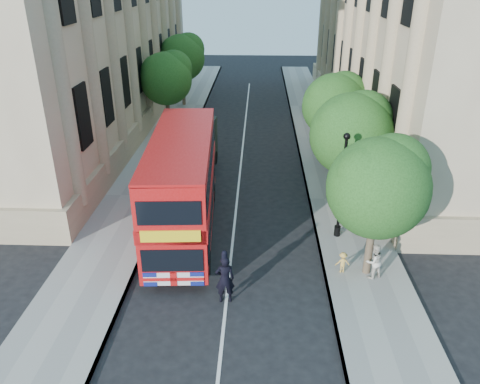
# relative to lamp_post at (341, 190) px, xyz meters

# --- Properties ---
(ground) EXTENTS (120.00, 120.00, 0.00)m
(ground) POSITION_rel_lamp_post_xyz_m (-5.00, -6.00, -2.51)
(ground) COLOR black
(ground) RESTS_ON ground
(pavement_right) EXTENTS (3.50, 80.00, 0.12)m
(pavement_right) POSITION_rel_lamp_post_xyz_m (0.75, 4.00, -2.45)
(pavement_right) COLOR gray
(pavement_right) RESTS_ON ground
(pavement_left) EXTENTS (3.50, 80.00, 0.12)m
(pavement_left) POSITION_rel_lamp_post_xyz_m (-10.75, 4.00, -2.45)
(pavement_left) COLOR gray
(pavement_left) RESTS_ON ground
(building_right) EXTENTS (12.00, 38.00, 18.00)m
(building_right) POSITION_rel_lamp_post_xyz_m (8.80, 18.00, 6.49)
(building_right) COLOR tan
(building_right) RESTS_ON ground
(building_left) EXTENTS (12.00, 38.00, 18.00)m
(building_left) POSITION_rel_lamp_post_xyz_m (-18.80, 18.00, 6.49)
(building_left) COLOR tan
(building_left) RESTS_ON ground
(tree_right_near) EXTENTS (4.00, 4.00, 6.08)m
(tree_right_near) POSITION_rel_lamp_post_xyz_m (0.84, -2.97, 1.74)
(tree_right_near) COLOR #473828
(tree_right_near) RESTS_ON ground
(tree_right_mid) EXTENTS (4.20, 4.20, 6.37)m
(tree_right_mid) POSITION_rel_lamp_post_xyz_m (0.84, 3.03, 1.93)
(tree_right_mid) COLOR #473828
(tree_right_mid) RESTS_ON ground
(tree_right_far) EXTENTS (4.00, 4.00, 6.15)m
(tree_right_far) POSITION_rel_lamp_post_xyz_m (0.84, 9.03, 1.80)
(tree_right_far) COLOR #473828
(tree_right_far) RESTS_ON ground
(tree_left_far) EXTENTS (4.00, 4.00, 6.30)m
(tree_left_far) POSITION_rel_lamp_post_xyz_m (-10.96, 16.03, 1.93)
(tree_left_far) COLOR #473828
(tree_left_far) RESTS_ON ground
(tree_left_back) EXTENTS (4.20, 4.20, 6.65)m
(tree_left_back) POSITION_rel_lamp_post_xyz_m (-10.96, 24.03, 2.20)
(tree_left_back) COLOR #473828
(tree_left_back) RESTS_ON ground
(lamp_post) EXTENTS (0.32, 0.32, 5.16)m
(lamp_post) POSITION_rel_lamp_post_xyz_m (0.00, 0.00, 0.00)
(lamp_post) COLOR black
(lamp_post) RESTS_ON pavement_right
(double_decker_bus) EXTENTS (3.34, 10.37, 4.72)m
(double_decker_bus) POSITION_rel_lamp_post_xyz_m (-7.38, 0.31, 0.10)
(double_decker_bus) COLOR #B00C0C
(double_decker_bus) RESTS_ON ground
(box_van) EXTENTS (2.68, 5.60, 3.11)m
(box_van) POSITION_rel_lamp_post_xyz_m (-7.91, 7.43, -0.99)
(box_van) COLOR black
(box_van) RESTS_ON ground
(police_constable) EXTENTS (0.80, 0.59, 2.03)m
(police_constable) POSITION_rel_lamp_post_xyz_m (-5.04, -5.00, -1.49)
(police_constable) COLOR black
(police_constable) RESTS_ON ground
(woman_pedestrian) EXTENTS (0.92, 0.83, 1.54)m
(woman_pedestrian) POSITION_rel_lamp_post_xyz_m (0.96, -3.36, -1.62)
(woman_pedestrian) COLOR beige
(woman_pedestrian) RESTS_ON pavement_right
(child_a) EXTENTS (0.72, 0.56, 1.14)m
(child_a) POSITION_rel_lamp_post_xyz_m (1.66, -0.05, -1.82)
(child_a) COLOR orange
(child_a) RESTS_ON pavement_right
(child_b) EXTENTS (0.63, 0.39, 0.94)m
(child_b) POSITION_rel_lamp_post_xyz_m (-0.24, -3.03, -1.92)
(child_b) COLOR gold
(child_b) RESTS_ON pavement_right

